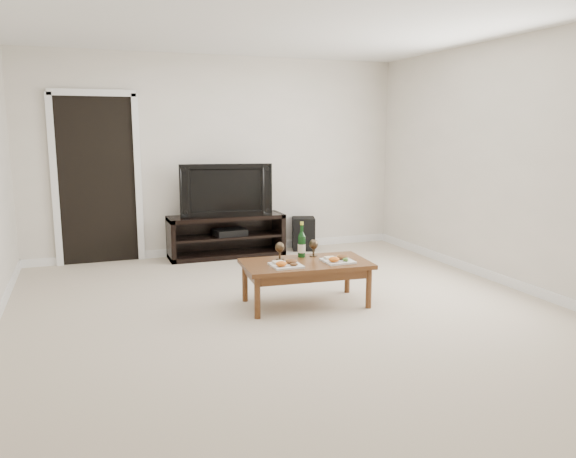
# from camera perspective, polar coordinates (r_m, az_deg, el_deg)

# --- Properties ---
(floor) EXTENTS (5.50, 5.50, 0.00)m
(floor) POSITION_cam_1_polar(r_m,az_deg,el_deg) (5.16, 0.45, -8.64)
(floor) COLOR #BDAF98
(floor) RESTS_ON ground
(back_wall) EXTENTS (5.00, 0.04, 2.60)m
(back_wall) POSITION_cam_1_polar(r_m,az_deg,el_deg) (7.55, -7.02, 7.33)
(back_wall) COLOR beige
(back_wall) RESTS_ON ground
(ceiling) EXTENTS (5.00, 5.50, 0.04)m
(ceiling) POSITION_cam_1_polar(r_m,az_deg,el_deg) (4.98, 0.50, 21.22)
(ceiling) COLOR white
(ceiling) RESTS_ON back_wall
(doorway) EXTENTS (0.90, 0.02, 2.05)m
(doorway) POSITION_cam_1_polar(r_m,az_deg,el_deg) (7.34, -18.81, 4.63)
(doorway) COLOR black
(doorway) RESTS_ON ground
(media_console) EXTENTS (1.51, 0.45, 0.55)m
(media_console) POSITION_cam_1_polar(r_m,az_deg,el_deg) (7.41, -6.27, -0.70)
(media_console) COLOR black
(media_console) RESTS_ON ground
(television) EXTENTS (1.18, 0.35, 0.68)m
(television) POSITION_cam_1_polar(r_m,az_deg,el_deg) (7.32, -6.36, 4.02)
(television) COLOR black
(television) RESTS_ON media_console
(av_receiver) EXTENTS (0.43, 0.34, 0.08)m
(av_receiver) POSITION_cam_1_polar(r_m,az_deg,el_deg) (7.40, -5.94, -0.31)
(av_receiver) COLOR black
(av_receiver) RESTS_ON media_console
(subwoofer) EXTENTS (0.38, 0.38, 0.45)m
(subwoofer) POSITION_cam_1_polar(r_m,az_deg,el_deg) (7.80, 1.58, -0.47)
(subwoofer) COLOR black
(subwoofer) RESTS_ON ground
(coffee_table) EXTENTS (1.23, 0.73, 0.42)m
(coffee_table) POSITION_cam_1_polar(r_m,az_deg,el_deg) (5.38, 1.81, -5.53)
(coffee_table) COLOR brown
(coffee_table) RESTS_ON ground
(plate_left) EXTENTS (0.27, 0.27, 0.07)m
(plate_left) POSITION_cam_1_polar(r_m,az_deg,el_deg) (5.15, -0.20, -3.44)
(plate_left) COLOR white
(plate_left) RESTS_ON coffee_table
(plate_right) EXTENTS (0.27, 0.27, 0.07)m
(plate_right) POSITION_cam_1_polar(r_m,az_deg,el_deg) (5.34, 5.08, -2.99)
(plate_right) COLOR white
(plate_right) RESTS_ON coffee_table
(wine_bottle) EXTENTS (0.07, 0.07, 0.35)m
(wine_bottle) POSITION_cam_1_polar(r_m,az_deg,el_deg) (5.49, 1.40, -1.07)
(wine_bottle) COLOR #0E3512
(wine_bottle) RESTS_ON coffee_table
(goblet_left) EXTENTS (0.09, 0.09, 0.17)m
(goblet_left) POSITION_cam_1_polar(r_m,az_deg,el_deg) (5.40, -0.85, -2.23)
(goblet_left) COLOR #3A2E1F
(goblet_left) RESTS_ON coffee_table
(goblet_right) EXTENTS (0.09, 0.09, 0.17)m
(goblet_right) POSITION_cam_1_polar(r_m,az_deg,el_deg) (5.54, 2.62, -1.92)
(goblet_right) COLOR #3A2E1F
(goblet_right) RESTS_ON coffee_table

